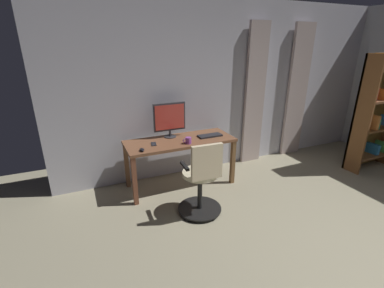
% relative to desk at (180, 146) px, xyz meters
% --- Properties ---
extents(back_room_partition, '(5.86, 0.10, 2.70)m').
position_rel_desk_xyz_m(back_room_partition, '(-1.12, -0.46, 0.71)').
color(back_room_partition, silver).
rests_on(back_room_partition, ground).
extents(curtain_left_panel, '(0.42, 0.06, 2.38)m').
position_rel_desk_xyz_m(curtain_left_panel, '(-2.46, -0.35, 0.56)').
color(curtain_left_panel, '#C2AFAA').
rests_on(curtain_left_panel, ground).
extents(curtain_right_panel, '(0.37, 0.06, 2.38)m').
position_rel_desk_xyz_m(curtain_right_panel, '(-1.51, -0.35, 0.56)').
color(curtain_right_panel, '#C2AFAA').
rests_on(curtain_right_panel, ground).
extents(desk, '(1.58, 0.61, 0.73)m').
position_rel_desk_xyz_m(desk, '(0.00, 0.00, 0.00)').
color(desk, brown).
rests_on(desk, ground).
extents(office_chair, '(0.56, 0.56, 0.99)m').
position_rel_desk_xyz_m(office_chair, '(0.04, 0.82, -0.17)').
color(office_chair, black).
rests_on(office_chair, ground).
extents(computer_monitor, '(0.48, 0.18, 0.51)m').
position_rel_desk_xyz_m(computer_monitor, '(0.09, -0.19, 0.38)').
color(computer_monitor, '#333338').
rests_on(computer_monitor, desk).
extents(computer_keyboard, '(0.36, 0.15, 0.02)m').
position_rel_desk_xyz_m(computer_keyboard, '(-0.47, 0.04, 0.11)').
color(computer_keyboard, '#232328').
rests_on(computer_keyboard, desk).
extents(computer_mouse, '(0.06, 0.10, 0.04)m').
position_rel_desk_xyz_m(computer_mouse, '(0.61, 0.21, 0.11)').
color(computer_mouse, black).
rests_on(computer_mouse, desk).
extents(cell_phone_face_up, '(0.09, 0.15, 0.01)m').
position_rel_desk_xyz_m(cell_phone_face_up, '(0.40, 0.03, 0.10)').
color(cell_phone_face_up, '#232328').
rests_on(cell_phone_face_up, desk).
extents(mug_tea, '(0.13, 0.08, 0.09)m').
position_rel_desk_xyz_m(mug_tea, '(-0.05, 0.19, 0.14)').
color(mug_tea, purple).
rests_on(mug_tea, desk).
extents(bookshelf, '(0.87, 0.30, 1.91)m').
position_rel_desk_xyz_m(bookshelf, '(-3.22, 0.69, 0.33)').
color(bookshelf, brown).
rests_on(bookshelf, ground).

